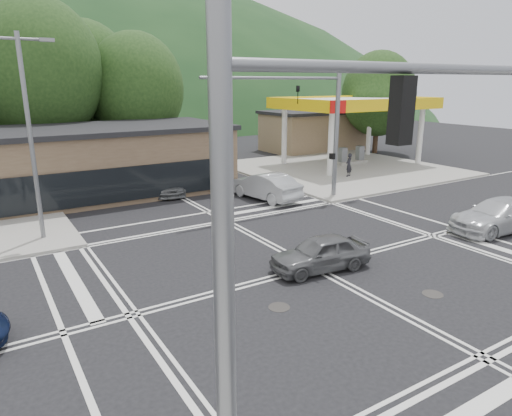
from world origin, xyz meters
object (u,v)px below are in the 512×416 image
car_queue_b (175,174)px  car_northbound (164,183)px  car_queue_a (265,186)px  car_grey_center (320,253)px  pedestrian (349,165)px  car_silver_east (499,215)px

car_queue_b → car_northbound: 2.32m
car_queue_a → car_queue_b: (-3.24, 6.44, 0.03)m
car_grey_center → pedestrian: pedestrian is taller
car_queue_b → car_northbound: (-1.50, -1.76, -0.20)m
car_grey_center → car_northbound: (-0.59, 15.03, -0.02)m
car_northbound → car_grey_center: bearing=-81.8°
car_queue_a → car_queue_b: size_ratio=1.00×
car_queue_a → pedestrian: bearing=-176.7°
car_queue_a → car_northbound: 6.67m
car_grey_center → pedestrian: (12.91, 12.33, 0.34)m
car_northbound → pedestrian: 13.77m
car_silver_east → car_queue_a: (-6.27, 11.18, 0.05)m
car_northbound → pedestrian: bearing=-5.3°
car_grey_center → car_silver_east: size_ratio=0.75×
car_northbound → car_queue_b: bearing=55.5°
car_grey_center → car_northbound: 15.04m
car_grey_center → car_silver_east: car_silver_east is taller
car_queue_b → pedestrian: (12.00, -4.46, 0.16)m
car_grey_center → car_silver_east: 10.46m
car_queue_b → car_northbound: car_queue_b is taller
car_queue_a → car_silver_east: bearing=109.8°
car_grey_center → car_queue_b: car_queue_b is taller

